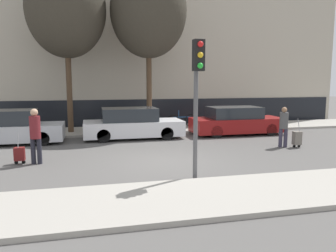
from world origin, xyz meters
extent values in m
plane|color=#565451|center=(0.00, 0.00, 0.00)|extent=(80.00, 80.00, 0.00)
cube|color=#A39E93|center=(0.00, -3.75, 0.06)|extent=(28.00, 2.50, 0.12)
cube|color=#A39E93|center=(0.00, 7.00, 0.06)|extent=(28.00, 3.00, 0.12)
cube|color=#B7AD99|center=(0.00, 10.86, 5.04)|extent=(28.00, 3.33, 10.07)
cube|color=black|center=(0.00, 9.18, 0.80)|extent=(27.44, 0.06, 1.60)
cube|color=#B7BABF|center=(-5.70, 4.58, 0.49)|extent=(4.29, 1.77, 0.70)
cube|color=#23282D|center=(-5.87, 4.58, 1.16)|extent=(2.36, 1.55, 0.63)
cylinder|color=black|center=(-4.37, 3.78, 0.30)|extent=(0.60, 0.18, 0.60)
cylinder|color=black|center=(-4.37, 5.37, 0.30)|extent=(0.60, 0.18, 0.60)
cube|color=silver|center=(-0.40, 4.75, 0.49)|extent=(4.63, 1.83, 0.70)
cube|color=#23282D|center=(-0.59, 4.75, 1.15)|extent=(2.55, 1.61, 0.61)
cylinder|color=black|center=(1.03, 3.92, 0.30)|extent=(0.60, 0.18, 0.60)
cylinder|color=black|center=(1.03, 5.57, 0.30)|extent=(0.60, 0.18, 0.60)
cylinder|color=black|center=(-1.84, 3.92, 0.30)|extent=(0.60, 0.18, 0.60)
cylinder|color=black|center=(-1.84, 5.57, 0.30)|extent=(0.60, 0.18, 0.60)
cube|color=maroon|center=(4.91, 4.72, 0.49)|extent=(4.67, 1.82, 0.70)
cube|color=#23282D|center=(4.72, 4.72, 1.13)|extent=(2.57, 1.60, 0.57)
cylinder|color=black|center=(6.36, 3.91, 0.30)|extent=(0.60, 0.18, 0.60)
cylinder|color=black|center=(6.36, 5.54, 0.30)|extent=(0.60, 0.18, 0.60)
cylinder|color=black|center=(3.46, 3.91, 0.30)|extent=(0.60, 0.18, 0.60)
cylinder|color=black|center=(3.46, 5.54, 0.30)|extent=(0.60, 0.18, 0.60)
cylinder|color=#23232D|center=(-4.23, 0.64, 0.42)|extent=(0.15, 0.15, 0.85)
cylinder|color=#23232D|center=(-4.04, 0.60, 0.42)|extent=(0.15, 0.15, 0.85)
cylinder|color=maroon|center=(-4.14, 0.62, 1.21)|extent=(0.34, 0.34, 0.74)
sphere|color=tan|center=(-4.14, 0.62, 1.70)|extent=(0.24, 0.24, 0.24)
cube|color=maroon|center=(-4.67, 0.73, 0.34)|extent=(0.32, 0.24, 0.43)
cylinder|color=black|center=(-4.79, 0.73, 0.06)|extent=(0.12, 0.03, 0.12)
cylinder|color=black|center=(-4.56, 0.73, 0.06)|extent=(0.12, 0.03, 0.12)
cylinder|color=gray|center=(-4.67, 0.66, 0.83)|extent=(0.02, 0.19, 0.53)
cylinder|color=#383347|center=(5.39, 1.16, 0.39)|extent=(0.15, 0.15, 0.77)
cylinder|color=#383347|center=(5.20, 1.23, 0.39)|extent=(0.15, 0.15, 0.77)
cylinder|color=#4C4C4C|center=(5.30, 1.20, 1.11)|extent=(0.34, 0.34, 0.67)
sphere|color=#936B4C|center=(5.30, 1.20, 1.55)|extent=(0.22, 0.22, 0.22)
cube|color=slate|center=(5.81, 1.00, 0.39)|extent=(0.32, 0.24, 0.54)
cylinder|color=black|center=(5.70, 1.00, 0.06)|extent=(0.12, 0.03, 0.12)
cylinder|color=black|center=(5.92, 1.00, 0.06)|extent=(0.12, 0.03, 0.12)
cylinder|color=gray|center=(5.81, 0.93, 0.94)|extent=(0.02, 0.19, 0.53)
cylinder|color=#515154|center=(0.38, -2.25, 1.88)|extent=(0.12, 0.12, 3.76)
cube|color=black|center=(0.38, -2.43, 3.36)|extent=(0.28, 0.24, 0.80)
sphere|color=red|center=(0.38, -2.58, 3.62)|extent=(0.15, 0.15, 0.15)
sphere|color=gold|center=(0.38, -2.58, 3.36)|extent=(0.15, 0.15, 0.15)
sphere|color=green|center=(0.38, -2.58, 3.09)|extent=(0.15, 0.15, 0.15)
torus|color=black|center=(3.19, 7.17, 0.48)|extent=(0.72, 0.06, 0.72)
torus|color=black|center=(2.14, 7.17, 0.48)|extent=(0.72, 0.06, 0.72)
cylinder|color=navy|center=(2.67, 7.17, 0.68)|extent=(1.00, 0.05, 0.05)
cylinder|color=navy|center=(2.48, 7.17, 0.88)|extent=(0.04, 0.04, 0.40)
cylinder|color=#4C3826|center=(0.67, 6.51, 2.30)|extent=(0.28, 0.28, 4.35)
ellipsoid|color=#383328|center=(0.67, 6.51, 6.27)|extent=(3.92, 3.92, 4.79)
cylinder|color=#4C3826|center=(-3.38, 6.70, 2.27)|extent=(0.28, 0.28, 4.30)
ellipsoid|color=#383328|center=(-3.38, 6.70, 6.19)|extent=(3.87, 3.87, 4.73)
camera|label=1|loc=(-2.36, -10.59, 2.70)|focal=35.00mm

